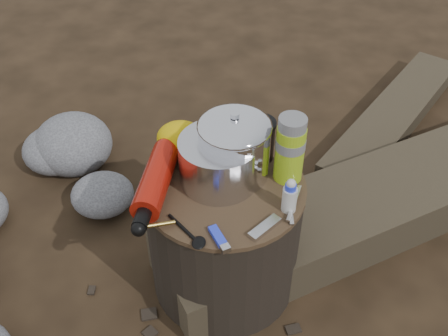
# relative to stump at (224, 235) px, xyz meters

# --- Properties ---
(ground) EXTENTS (60.00, 60.00, 0.00)m
(ground) POSITION_rel_stump_xyz_m (0.00, 0.00, -0.21)
(ground) COLOR black
(ground) RESTS_ON ground
(stump) EXTENTS (0.45, 0.45, 0.42)m
(stump) POSITION_rel_stump_xyz_m (0.00, 0.00, 0.00)
(stump) COLOR black
(stump) RESTS_ON ground
(rock_ring) EXTENTS (0.48, 1.05, 0.21)m
(rock_ring) POSITION_rel_stump_xyz_m (-0.68, 0.04, -0.10)
(rock_ring) COLOR #5F5E63
(rock_ring) RESTS_ON ground
(log_main) EXTENTS (1.83, 1.37, 0.17)m
(log_main) POSITION_rel_stump_xyz_m (0.66, 0.43, -0.12)
(log_main) COLOR #382F22
(log_main) RESTS_ON ground
(log_small) EXTENTS (0.69, 1.03, 0.09)m
(log_small) POSITION_rel_stump_xyz_m (0.63, 0.92, -0.16)
(log_small) COLOR #382F22
(log_small) RESTS_ON ground
(foil_windscreen) EXTENTS (0.22, 0.22, 0.13)m
(foil_windscreen) POSITION_rel_stump_xyz_m (-0.02, 0.02, 0.27)
(foil_windscreen) COLOR silver
(foil_windscreen) RESTS_ON stump
(camping_pot) EXTENTS (0.20, 0.20, 0.20)m
(camping_pot) POSITION_rel_stump_xyz_m (0.02, 0.05, 0.31)
(camping_pot) COLOR silver
(camping_pot) RESTS_ON stump
(fuel_bottle) EXTENTS (0.08, 0.32, 0.08)m
(fuel_bottle) POSITION_rel_stump_xyz_m (-0.18, -0.04, 0.25)
(fuel_bottle) COLOR #AA170B
(fuel_bottle) RESTS_ON stump
(thermos) EXTENTS (0.08, 0.08, 0.20)m
(thermos) POSITION_rel_stump_xyz_m (0.17, 0.06, 0.31)
(thermos) COLOR #97BF19
(thermos) RESTS_ON stump
(travel_mug) EXTENTS (0.08, 0.08, 0.12)m
(travel_mug) POSITION_rel_stump_xyz_m (0.09, 0.13, 0.27)
(travel_mug) COLOR black
(travel_mug) RESTS_ON stump
(stuff_sack) EXTENTS (0.14, 0.12, 0.10)m
(stuff_sack) POSITION_rel_stump_xyz_m (-0.14, 0.13, 0.26)
(stuff_sack) COLOR #D9B005
(stuff_sack) RESTS_ON stump
(food_pouch) EXTENTS (0.10, 0.06, 0.13)m
(food_pouch) POSITION_rel_stump_xyz_m (0.00, 0.17, 0.27)
(food_pouch) COLOR navy
(food_pouch) RESTS_ON stump
(lighter) EXTENTS (0.07, 0.09, 0.02)m
(lighter) POSITION_rel_stump_xyz_m (0.01, -0.19, 0.22)
(lighter) COLOR blue
(lighter) RESTS_ON stump
(multitool) EXTENTS (0.08, 0.09, 0.01)m
(multitool) POSITION_rel_stump_xyz_m (0.12, -0.15, 0.21)
(multitool) COLOR silver
(multitool) RESTS_ON stump
(pot_grabber) EXTENTS (0.04, 0.14, 0.01)m
(pot_grabber) POSITION_rel_stump_xyz_m (0.18, -0.06, 0.21)
(pot_grabber) COLOR silver
(pot_grabber) RESTS_ON stump
(spork) EXTENTS (0.12, 0.11, 0.01)m
(spork) POSITION_rel_stump_xyz_m (-0.08, -0.17, 0.21)
(spork) COLOR black
(spork) RESTS_ON stump
(squeeze_bottle) EXTENTS (0.04, 0.04, 0.09)m
(squeeze_bottle) POSITION_rel_stump_xyz_m (0.18, -0.07, 0.25)
(squeeze_bottle) COLOR silver
(squeeze_bottle) RESTS_ON stump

